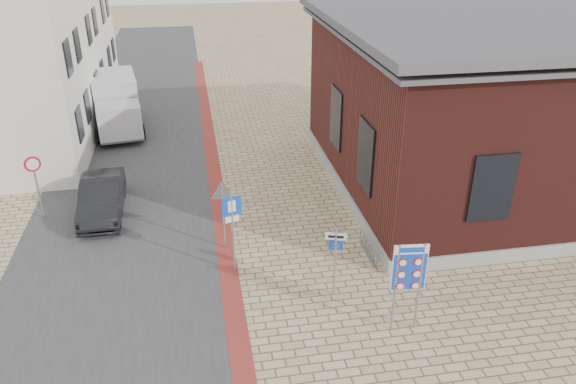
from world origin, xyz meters
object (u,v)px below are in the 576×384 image
object	(u,v)px
bollard	(227,213)
box_truck	(117,104)
essen_sign	(335,252)
sedan	(102,197)
parking_sign	(232,220)
border_sign	(409,270)

from	to	relation	value
bollard	box_truck	bearing A→B (deg)	113.41
essen_sign	sedan	bearing A→B (deg)	157.03
sedan	parking_sign	xyz separation A→B (m)	(4.52, -4.74, 1.21)
sedan	parking_sign	world-z (taller)	parking_sign
essen_sign	parking_sign	world-z (taller)	parking_sign
essen_sign	border_sign	bearing A→B (deg)	-31.86
essen_sign	bollard	xyz separation A→B (m)	(-2.80, 4.70, -0.97)
box_truck	essen_sign	distance (m)	17.33
essen_sign	parking_sign	size ratio (longest dim) A/B	0.83
sedan	box_truck	xyz separation A→B (m)	(-0.20, 9.17, 0.74)
essen_sign	parking_sign	xyz separation A→B (m)	(-2.80, 1.70, 0.41)
box_truck	essen_sign	size ratio (longest dim) A/B	2.43
border_sign	bollard	xyz separation A→B (m)	(-4.30, 6.50, -1.41)
sedan	border_sign	bearing A→B (deg)	-44.24
essen_sign	bollard	size ratio (longest dim) A/B	2.19
sedan	box_truck	size ratio (longest dim) A/B	0.75
sedan	parking_sign	size ratio (longest dim) A/B	1.51
sedan	parking_sign	bearing A→B (deg)	-47.53
parking_sign	box_truck	bearing A→B (deg)	93.75
border_sign	sedan	bearing A→B (deg)	142.60
border_sign	bollard	bearing A→B (deg)	129.12
box_truck	bollard	xyz separation A→B (m)	(4.72, -10.91, -0.91)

